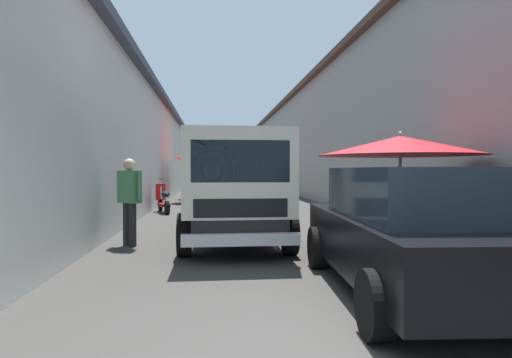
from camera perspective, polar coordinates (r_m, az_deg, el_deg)
ground at (r=16.62m, az=-1.36°, el=-3.72°), size 90.00×90.00×0.00m
building_left_whitewash at (r=19.60m, az=-22.53°, el=3.65°), size 49.80×7.50×4.57m
building_right_concrete at (r=20.53m, az=17.81°, el=5.45°), size 49.80×7.50×5.92m
fruit_stall_mid_lane at (r=21.60m, az=-6.92°, el=1.82°), size 2.26×2.26×2.22m
fruit_stall_far_left at (r=19.13m, az=-7.65°, el=2.05°), size 2.11×2.11×2.39m
fruit_stall_near_right at (r=7.80m, az=18.82°, el=2.41°), size 2.83×2.83×2.09m
hatchback_car at (r=5.26m, az=20.16°, el=-6.38°), size 4.01×2.12×1.45m
delivery_truck at (r=7.82m, az=-2.73°, el=-1.62°), size 4.92×1.97×2.08m
vendor_by_crates at (r=8.40m, az=-16.41°, el=-2.11°), size 0.46×0.51×1.64m
parked_scooter at (r=14.68m, az=-12.16°, el=-2.64°), size 1.65×0.64×1.14m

